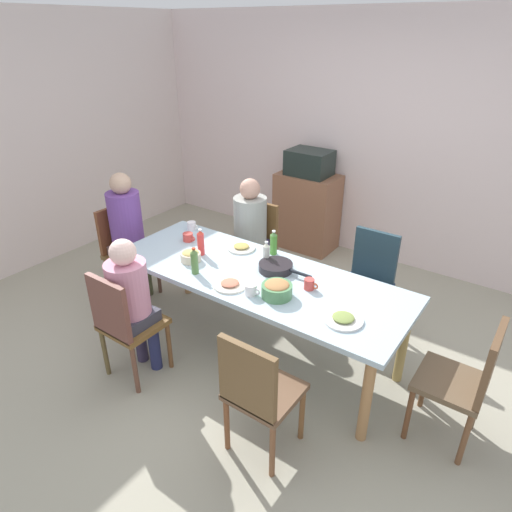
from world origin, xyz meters
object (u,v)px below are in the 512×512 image
at_px(bowl_1, 277,289).
at_px(cup_2, 192,226).
at_px(plate_2, 241,247).
at_px(cup_1, 309,284).
at_px(person_1, 250,227).
at_px(chair_1, 255,242).
at_px(dining_table, 256,281).
at_px(chair_5, 124,321).
at_px(cup_3, 188,237).
at_px(chair_4, 368,277).
at_px(bottle_3, 266,253).
at_px(side_cabinet, 307,212).
at_px(serving_pan, 276,267).
at_px(plate_0, 230,284).
at_px(bottle_2, 201,243).
at_px(chair_2, 124,247).
at_px(plate_1, 343,319).
at_px(chair_0, 258,390).
at_px(bottle_0, 274,243).
at_px(person_5, 131,296).
at_px(chair_3, 466,379).
at_px(microwave, 309,163).
at_px(bottle_1, 195,261).
at_px(cup_0, 251,290).

relative_size(bowl_1, cup_2, 1.87).
xyz_separation_m(plate_2, cup_1, (0.79, -0.23, 0.03)).
bearing_deg(person_1, chair_1, 90.00).
bearing_deg(dining_table, chair_5, -126.02).
bearing_deg(cup_3, chair_4, 25.91).
bearing_deg(bottle_3, side_cabinet, 109.52).
bearing_deg(chair_1, dining_table, -53.98).
height_order(bowl_1, cup_2, bowl_1).
relative_size(chair_4, side_cabinet, 1.00).
relative_size(chair_5, serving_pan, 2.03).
height_order(cup_1, side_cabinet, side_cabinet).
bearing_deg(plate_2, plate_0, -60.63).
bearing_deg(bottle_2, chair_2, 179.82).
bearing_deg(plate_1, cup_1, 149.86).
height_order(plate_0, serving_pan, serving_pan).
distance_m(chair_0, cup_3, 1.72).
bearing_deg(serving_pan, bottle_0, 128.00).
xyz_separation_m(person_5, bottle_0, (0.52, 1.08, 0.15)).
distance_m(plate_0, cup_1, 0.57).
bearing_deg(cup_1, cup_3, 175.92).
xyz_separation_m(chair_3, cup_2, (-2.53, 0.33, 0.25)).
relative_size(plate_2, microwave, 0.49).
relative_size(chair_0, bottle_3, 4.67).
relative_size(dining_table, bowl_1, 10.96).
xyz_separation_m(chair_1, person_5, (0.00, -1.54, 0.17)).
height_order(bottle_1, microwave, microwave).
bearing_deg(cup_0, plate_1, 7.83).
relative_size(dining_table, cup_0, 19.70).
xyz_separation_m(bowl_1, bottle_1, (-0.69, -0.08, 0.04)).
relative_size(chair_2, plate_2, 3.83).
bearing_deg(person_5, microwave, 91.41).
bearing_deg(person_1, bottle_1, -77.95).
height_order(bowl_1, cup_0, bowl_1).
bearing_deg(cup_3, side_cabinet, 84.93).
height_order(bowl_1, side_cabinet, side_cabinet).
height_order(chair_0, plate_2, chair_0).
relative_size(chair_2, plate_0, 3.73).
distance_m(cup_1, bottle_2, 1.00).
xyz_separation_m(bowl_1, cup_2, (-1.27, 0.51, -0.02)).
bearing_deg(bottle_1, serving_pan, 39.35).
bearing_deg(cup_0, chair_1, 124.38).
xyz_separation_m(chair_0, plate_0, (-0.64, 0.55, 0.23)).
height_order(chair_5, plate_1, chair_5).
xyz_separation_m(cup_2, bottle_3, (0.94, -0.15, 0.05)).
height_order(serving_pan, bottle_0, bottle_0).
xyz_separation_m(chair_2, chair_5, (0.97, -0.82, 0.00)).
distance_m(plate_2, bowl_1, 0.80).
height_order(chair_1, cup_1, chair_1).
bearing_deg(bottle_1, cup_0, -0.27).
bearing_deg(bowl_1, chair_5, -144.76).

